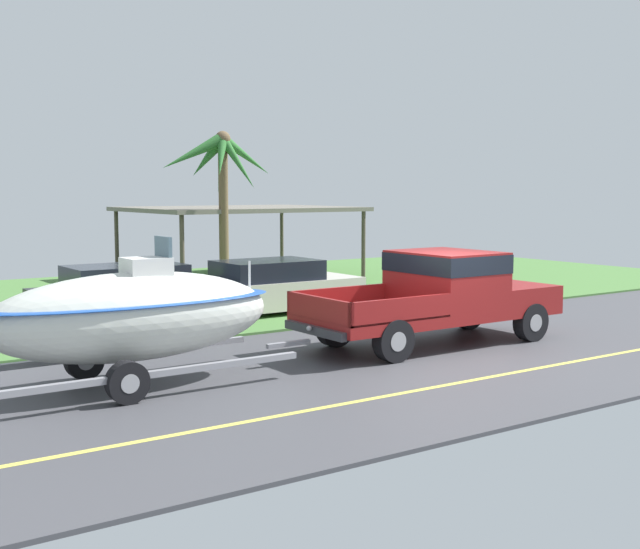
{
  "coord_description": "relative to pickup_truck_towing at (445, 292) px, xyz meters",
  "views": [
    {
      "loc": [
        -10.86,
        -11.41,
        3.17
      ],
      "look_at": [
        -1.98,
        1.38,
        1.55
      ],
      "focal_mm": 46.32,
      "sensor_mm": 36.0,
      "label": 1
    }
  ],
  "objects": [
    {
      "name": "parked_sedan_near",
      "position": [
        -0.84,
        5.4,
        -0.38
      ],
      "size": [
        4.47,
        1.88,
        1.38
      ],
      "color": "beige",
      "rests_on": "ground"
    },
    {
      "name": "ground",
      "position": [
        -0.89,
        7.38,
        -1.06
      ],
      "size": [
        36.0,
        22.0,
        0.11
      ],
      "color": "#424247"
    },
    {
      "name": "palm_tree_mid",
      "position": [
        0.09,
        10.0,
        2.71
      ],
      "size": [
        3.95,
        2.48,
        4.92
      ],
      "color": "brown",
      "rests_on": "ground"
    },
    {
      "name": "parked_sedan_far",
      "position": [
        -4.28,
        6.2,
        -0.38
      ],
      "size": [
        4.78,
        1.82,
        1.38
      ],
      "color": "black",
      "rests_on": "ground"
    },
    {
      "name": "carport_awning",
      "position": [
        2.28,
        12.75,
        1.39
      ],
      "size": [
        7.34,
        5.81,
        2.55
      ],
      "color": "#4C4238",
      "rests_on": "ground"
    },
    {
      "name": "boat_on_trailer",
      "position": [
        -6.79,
        0.0,
        0.1
      ],
      "size": [
        6.07,
        2.14,
        2.41
      ],
      "color": "gray",
      "rests_on": "ground"
    },
    {
      "name": "pickup_truck_towing",
      "position": [
        0.0,
        0.0,
        0.0
      ],
      "size": [
        5.9,
        2.13,
        1.89
      ],
      "color": "maroon",
      "rests_on": "ground"
    }
  ]
}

